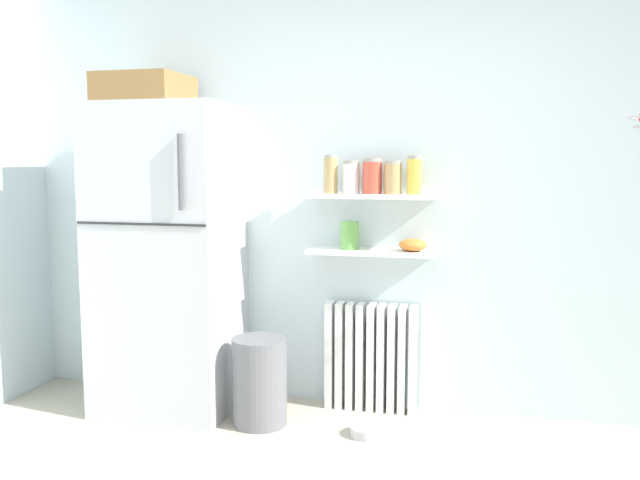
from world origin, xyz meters
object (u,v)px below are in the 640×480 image
(storage_jar_3, at_px, (393,178))
(storage_jar_1, at_px, (351,177))
(storage_jar_4, at_px, (414,175))
(shelf_bowl, at_px, (413,245))
(radiator, at_px, (371,357))
(storage_jar_2, at_px, (372,176))
(refrigerator, at_px, (167,253))
(vase, at_px, (350,235))
(storage_jar_0, at_px, (331,174))
(trash_bin, at_px, (260,381))
(pet_food_bowl, at_px, (368,431))

(storage_jar_3, bearing_deg, storage_jar_1, 180.00)
(storage_jar_4, distance_m, shelf_bowl, 0.40)
(radiator, height_order, storage_jar_3, storage_jar_3)
(storage_jar_3, height_order, shelf_bowl, storage_jar_3)
(storage_jar_1, bearing_deg, storage_jar_2, -0.00)
(refrigerator, height_order, vase, refrigerator)
(storage_jar_0, relative_size, storage_jar_2, 1.10)
(storage_jar_1, bearing_deg, shelf_bowl, -0.00)
(vase, xyz_separation_m, shelf_bowl, (0.37, 0.00, -0.05))
(refrigerator, distance_m, vase, 1.08)
(storage_jar_0, bearing_deg, storage_jar_4, 0.00)
(storage_jar_1, relative_size, storage_jar_4, 0.87)
(storage_jar_4, xyz_separation_m, shelf_bowl, (-0.00, 0.00, -0.40))
(storage_jar_1, relative_size, storage_jar_3, 1.00)
(radiator, height_order, storage_jar_2, storage_jar_2)
(storage_jar_3, bearing_deg, storage_jar_0, -180.00)
(refrigerator, height_order, shelf_bowl, refrigerator)
(storage_jar_1, bearing_deg, radiator, 14.00)
(storage_jar_1, bearing_deg, storage_jar_0, -180.00)
(storage_jar_0, bearing_deg, storage_jar_1, 0.00)
(radiator, height_order, shelf_bowl, shelf_bowl)
(storage_jar_4, relative_size, trash_bin, 0.44)
(vase, relative_size, trash_bin, 0.33)
(shelf_bowl, distance_m, pet_food_bowl, 1.06)
(storage_jar_0, xyz_separation_m, storage_jar_3, (0.36, 0.00, -0.02))
(trash_bin, bearing_deg, storage_jar_3, 26.26)
(storage_jar_3, xyz_separation_m, shelf_bowl, (0.12, -0.00, -0.38))
(radiator, height_order, pet_food_bowl, radiator)
(vase, bearing_deg, storage_jar_4, 0.00)
(shelf_bowl, bearing_deg, storage_jar_2, 180.00)
(radiator, bearing_deg, storage_jar_3, -14.00)
(storage_jar_4, bearing_deg, refrigerator, -171.71)
(shelf_bowl, height_order, trash_bin, shelf_bowl)
(storage_jar_0, height_order, storage_jar_3, storage_jar_0)
(storage_jar_2, distance_m, vase, 0.36)
(storage_jar_0, distance_m, storage_jar_2, 0.24)
(refrigerator, relative_size, pet_food_bowl, 10.23)
(storage_jar_3, distance_m, shelf_bowl, 0.40)
(pet_food_bowl, bearing_deg, vase, 115.92)
(radiator, xyz_separation_m, vase, (-0.13, -0.03, 0.73))
(storage_jar_1, bearing_deg, trash_bin, -142.89)
(storage_jar_2, height_order, shelf_bowl, storage_jar_2)
(storage_jar_3, bearing_deg, trash_bin, -153.74)
(radiator, xyz_separation_m, storage_jar_4, (0.24, -0.03, 1.08))
(storage_jar_4, relative_size, vase, 1.35)
(storage_jar_3, bearing_deg, refrigerator, -170.96)
(vase, relative_size, pet_food_bowl, 0.84)
(storage_jar_0, distance_m, trash_bin, 1.25)
(radiator, bearing_deg, storage_jar_0, -172.89)
(shelf_bowl, relative_size, trash_bin, 0.32)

